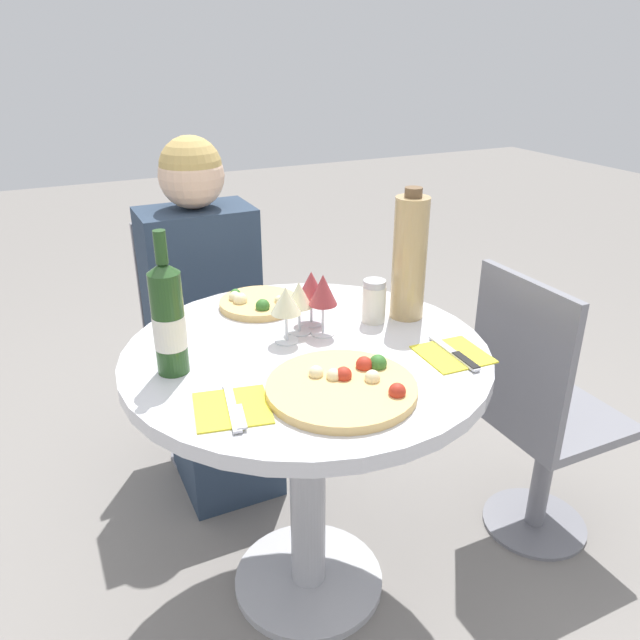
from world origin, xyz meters
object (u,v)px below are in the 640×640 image
(seated_diner, at_px, (210,332))
(chair_behind_diner, at_px, (202,347))
(wine_bottle, at_px, (169,319))
(pizza_large, at_px, (344,386))
(dining_table, at_px, (307,406))
(chair_empty_side, at_px, (538,419))
(tall_carafe, at_px, (410,258))

(seated_diner, bearing_deg, chair_behind_diner, -90.00)
(wine_bottle, bearing_deg, pizza_large, -38.56)
(dining_table, xyz_separation_m, chair_behind_diner, (-0.07, 0.79, -0.18))
(chair_empty_side, bearing_deg, wine_bottle, -97.08)
(seated_diner, distance_m, pizza_large, 0.90)
(seated_diner, height_order, tall_carafe, seated_diner)
(chair_behind_diner, xyz_separation_m, seated_diner, (-0.00, -0.14, 0.12))
(dining_table, xyz_separation_m, chair_empty_side, (0.70, -0.10, -0.18))
(chair_empty_side, xyz_separation_m, tall_carafe, (-0.38, 0.16, 0.50))
(dining_table, xyz_separation_m, wine_bottle, (-0.31, 0.03, 0.29))
(chair_behind_diner, bearing_deg, wine_bottle, 71.90)
(seated_diner, xyz_separation_m, wine_bottle, (-0.25, -0.62, 0.35))
(chair_empty_side, height_order, wine_bottle, wine_bottle)
(wine_bottle, height_order, tall_carafe, tall_carafe)
(seated_diner, relative_size, tall_carafe, 3.39)
(tall_carafe, bearing_deg, wine_bottle, -176.76)
(dining_table, height_order, chair_empty_side, chair_empty_side)
(chair_behind_diner, relative_size, tall_carafe, 2.53)
(seated_diner, xyz_separation_m, pizza_large, (0.06, -0.86, 0.23))
(chair_behind_diner, bearing_deg, seated_diner, 90.00)
(dining_table, height_order, pizza_large, pizza_large)
(chair_empty_side, relative_size, pizza_large, 2.73)
(chair_behind_diner, bearing_deg, dining_table, 94.74)
(dining_table, height_order, seated_diner, seated_diner)
(chair_behind_diner, bearing_deg, tall_carafe, 118.27)
(pizza_large, bearing_deg, chair_behind_diner, 93.21)
(chair_behind_diner, relative_size, chair_empty_side, 1.00)
(tall_carafe, bearing_deg, pizza_large, -140.07)
(dining_table, height_order, chair_behind_diner, chair_behind_diner)
(dining_table, xyz_separation_m, seated_diner, (-0.07, 0.65, -0.06))
(tall_carafe, bearing_deg, chair_empty_side, -23.31)
(chair_behind_diner, xyz_separation_m, tall_carafe, (0.39, -0.72, 0.50))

